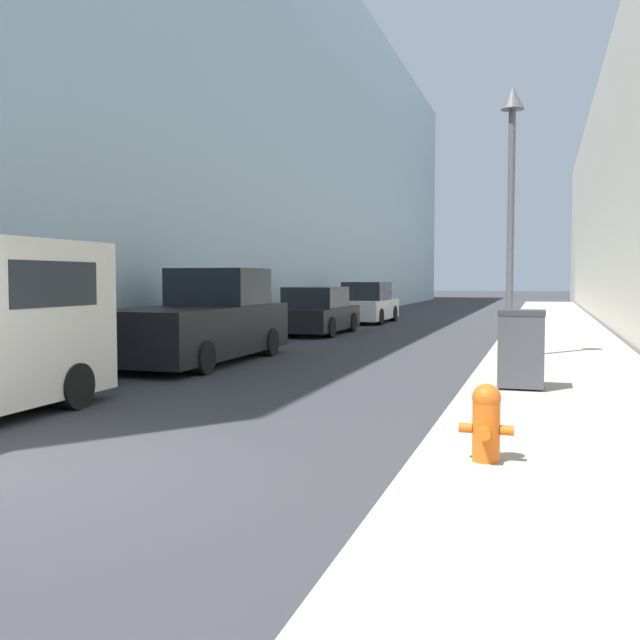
{
  "coord_description": "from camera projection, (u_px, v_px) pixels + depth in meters",
  "views": [
    {
      "loc": [
        4.75,
        -5.15,
        1.8
      ],
      "look_at": [
        -1.83,
        15.84,
        0.51
      ],
      "focal_mm": 40.0,
      "sensor_mm": 36.0,
      "label": 1
    }
  ],
  "objects": [
    {
      "name": "trash_bin",
      "position": [
        521.0,
        348.0,
        10.73
      ],
      "size": [
        0.69,
        0.59,
        1.19
      ],
      "color": "#3D3D42",
      "rests_on": "sidewalk_right"
    },
    {
      "name": "parked_sedan_far",
      "position": [
        367.0,
        304.0,
        28.9
      ],
      "size": [
        1.87,
        4.43,
        1.65
      ],
      "color": "silver",
      "rests_on": "ground"
    },
    {
      "name": "lamppost",
      "position": [
        511.0,
        179.0,
        14.82
      ],
      "size": [
        0.48,
        0.48,
        5.64
      ],
      "color": "#4C4C51",
      "rests_on": "sidewalk_right"
    },
    {
      "name": "fire_hydrant",
      "position": [
        486.0,
        421.0,
        6.47
      ],
      "size": [
        0.49,
        0.37,
        0.71
      ],
      "color": "#D15614",
      "rests_on": "sidewalk_right"
    },
    {
      "name": "pickup_truck",
      "position": [
        203.0,
        322.0,
        15.3
      ],
      "size": [
        2.1,
        5.45,
        2.02
      ],
      "color": "black",
      "rests_on": "ground"
    },
    {
      "name": "parked_sedan_near",
      "position": [
        316.0,
        313.0,
        22.97
      ],
      "size": [
        1.93,
        4.29,
        1.52
      ],
      "color": "black",
      "rests_on": "ground"
    },
    {
      "name": "sidewalk_right",
      "position": [
        557.0,
        334.0,
        22.03
      ],
      "size": [
        3.19,
        60.0,
        0.13
      ],
      "color": "#9E998E",
      "rests_on": "ground"
    },
    {
      "name": "building_left_glass",
      "position": [
        216.0,
        150.0,
        33.78
      ],
      "size": [
        12.0,
        60.0,
        15.73
      ],
      "color": "#99B7C6",
      "rests_on": "ground"
    }
  ]
}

